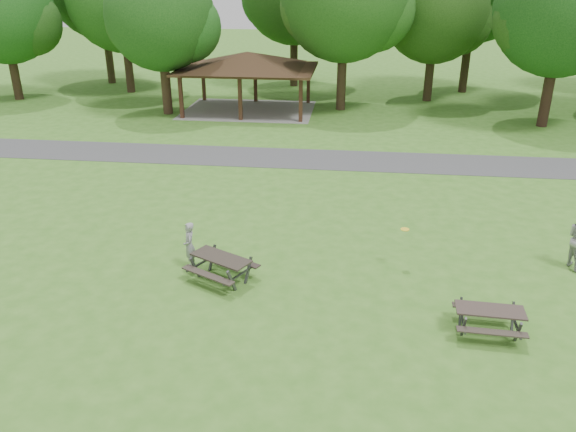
# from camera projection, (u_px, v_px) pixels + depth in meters

# --- Properties ---
(ground) EXTENTS (160.00, 160.00, 0.00)m
(ground) POSITION_uv_depth(u_px,v_px,m) (232.00, 320.00, 14.77)
(ground) COLOR #3D7521
(ground) RESTS_ON ground
(asphalt_path) EXTENTS (120.00, 3.20, 0.02)m
(asphalt_path) POSITION_uv_depth(u_px,v_px,m) (292.00, 158.00, 27.50)
(asphalt_path) COLOR #414143
(asphalt_path) RESTS_ON ground
(pavilion) EXTENTS (8.60, 7.01, 3.76)m
(pavilion) POSITION_uv_depth(u_px,v_px,m) (248.00, 63.00, 35.82)
(pavilion) COLOR #361D13
(pavilion) RESTS_ON ground
(tree_row_b) EXTENTS (7.14, 6.80, 9.28)m
(tree_row_b) POSITION_uv_depth(u_px,v_px,m) (5.00, 16.00, 38.01)
(tree_row_b) COLOR #301F15
(tree_row_b) RESTS_ON ground
(tree_row_c) EXTENTS (8.19, 7.80, 10.67)m
(tree_row_c) POSITION_uv_depth(u_px,v_px,m) (123.00, 0.00, 40.08)
(tree_row_c) COLOR #301F15
(tree_row_c) RESTS_ON ground
(tree_row_d) EXTENTS (6.93, 6.60, 9.27)m
(tree_row_d) POSITION_uv_depth(u_px,v_px,m) (162.00, 19.00, 33.93)
(tree_row_d) COLOR #312116
(tree_row_d) RESTS_ON ground
(tree_row_e) EXTENTS (8.40, 8.00, 11.02)m
(tree_row_e) POSITION_uv_depth(u_px,v_px,m) (346.00, 0.00, 34.60)
(tree_row_e) COLOR #302115
(tree_row_e) RESTS_ON ground
(tree_row_f) EXTENTS (7.35, 7.00, 9.55)m
(tree_row_f) POSITION_uv_depth(u_px,v_px,m) (437.00, 13.00, 37.51)
(tree_row_f) COLOR black
(tree_row_f) RESTS_ON ground
(tree_row_g) EXTENTS (7.77, 7.40, 10.25)m
(tree_row_g) POSITION_uv_depth(u_px,v_px,m) (564.00, 13.00, 30.75)
(tree_row_g) COLOR black
(tree_row_g) RESTS_ON ground
(picnic_table_middle) EXTENTS (2.29, 2.14, 0.79)m
(picnic_table_middle) POSITION_uv_depth(u_px,v_px,m) (221.00, 263.00, 16.45)
(picnic_table_middle) COLOR #2A241E
(picnic_table_middle) RESTS_ON ground
(picnic_table_far) EXTENTS (1.74, 1.43, 0.73)m
(picnic_table_far) POSITION_uv_depth(u_px,v_px,m) (489.00, 315.00, 14.02)
(picnic_table_far) COLOR #332924
(picnic_table_far) RESTS_ON ground
(frisbee_in_flight) EXTENTS (0.30, 0.30, 0.02)m
(frisbee_in_flight) POSITION_uv_depth(u_px,v_px,m) (405.00, 229.00, 16.87)
(frisbee_in_flight) COLOR yellow
(frisbee_in_flight) RESTS_ON ground
(frisbee_thrower) EXTENTS (0.53, 0.64, 1.51)m
(frisbee_thrower) POSITION_uv_depth(u_px,v_px,m) (189.00, 246.00, 17.05)
(frisbee_thrower) COLOR gray
(frisbee_thrower) RESTS_ON ground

